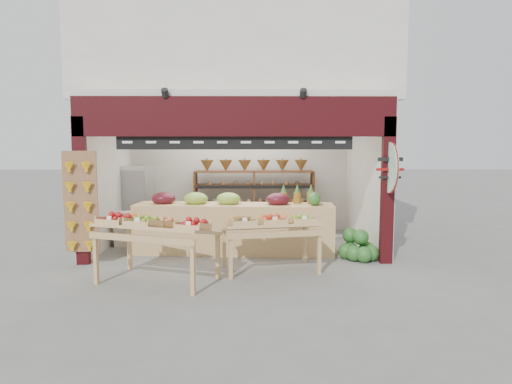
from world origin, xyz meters
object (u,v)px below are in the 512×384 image
object	(u,v)px
display_table_right	(270,224)
mid_counter	(233,226)
back_shelving	(254,186)
watermelon_pile	(358,248)
display_table_left	(152,226)
refrigerator	(137,201)
cardboard_stack	(138,232)

from	to	relation	value
display_table_right	mid_counter	bearing A→B (deg)	118.01
mid_counter	display_table_right	distance (m)	1.49
back_shelving	watermelon_pile	xyz separation A→B (m)	(1.94, -2.55, -0.93)
display_table_right	watermelon_pile	bearing A→B (deg)	23.59
back_shelving	display_table_left	distance (m)	4.19
back_shelving	watermelon_pile	world-z (taller)	back_shelving
refrigerator	watermelon_pile	xyz separation A→B (m)	(4.71, -2.33, -0.62)
cardboard_stack	display_table_right	xyz separation A→B (m)	(2.78, -2.06, 0.54)
display_table_right	cardboard_stack	bearing A→B (deg)	143.42
refrigerator	display_table_left	world-z (taller)	refrigerator
watermelon_pile	cardboard_stack	bearing A→B (deg)	163.47
cardboard_stack	display_table_right	distance (m)	3.50
refrigerator	display_table_right	size ratio (longest dim) A/B	0.95
display_table_right	back_shelving	bearing A→B (deg)	94.37
display_table_left	display_table_right	world-z (taller)	display_table_left
cardboard_stack	mid_counter	size ratio (longest dim) A/B	0.27
mid_counter	display_table_left	size ratio (longest dim) A/B	1.97
display_table_left	watermelon_pile	size ratio (longest dim) A/B	2.68
cardboard_stack	display_table_right	world-z (taller)	display_table_right
back_shelving	mid_counter	bearing A→B (deg)	-102.24
display_table_left	display_table_right	distance (m)	1.98
refrigerator	cardboard_stack	size ratio (longest dim) A/B	1.56
refrigerator	cardboard_stack	world-z (taller)	refrigerator
cardboard_stack	watermelon_pile	world-z (taller)	cardboard_stack
refrigerator	mid_counter	bearing A→B (deg)	-26.90
refrigerator	mid_counter	xyz separation A→B (m)	(2.33, -1.77, -0.30)
back_shelving	cardboard_stack	distance (m)	2.95
back_shelving	refrigerator	xyz separation A→B (m)	(-2.77, -0.23, -0.31)
mid_counter	watermelon_pile	distance (m)	2.46
refrigerator	mid_counter	world-z (taller)	refrigerator
mid_counter	display_table_right	bearing A→B (deg)	-61.99
display_table_right	watermelon_pile	distance (m)	1.93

